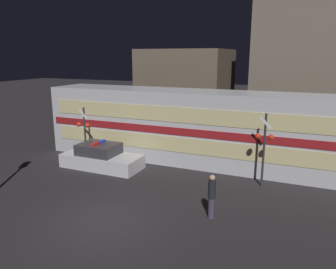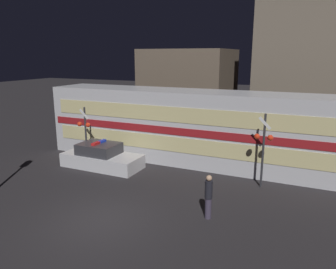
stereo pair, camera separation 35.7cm
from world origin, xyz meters
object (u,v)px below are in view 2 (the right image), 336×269
at_px(pedestrian, 208,196).
at_px(crossing_signal_near, 263,144).
at_px(train, 235,131).
at_px(police_car, 102,157).

relative_size(pedestrian, crossing_signal_near, 0.49).
bearing_deg(crossing_signal_near, train, 128.10).
relative_size(police_car, crossing_signal_near, 1.27).
bearing_deg(police_car, train, 25.01).
height_order(police_car, crossing_signal_near, crossing_signal_near).
bearing_deg(train, police_car, -155.57).
relative_size(train, crossing_signal_near, 6.47).
xyz_separation_m(police_car, pedestrian, (7.04, -3.17, 0.34)).
height_order(train, pedestrian, train).
bearing_deg(train, crossing_signal_near, -51.90).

